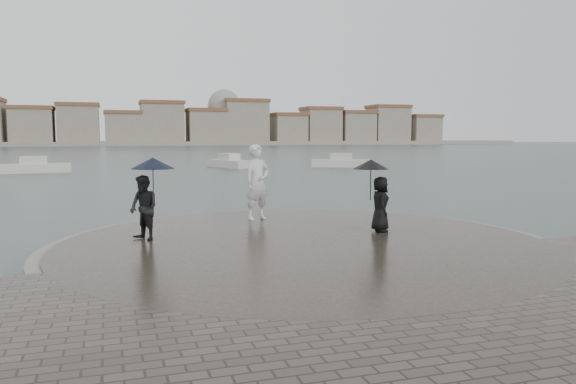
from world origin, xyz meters
name	(u,v)px	position (x,y,z in m)	size (l,w,h in m)	color
ground	(367,294)	(0.00, 0.00, 0.00)	(400.00, 400.00, 0.00)	#2B3835
kerb_ring	(304,249)	(0.00, 3.50, 0.16)	(12.50, 12.50, 0.32)	gray
quay_tip	(304,248)	(0.00, 3.50, 0.18)	(11.90, 11.90, 0.36)	#2D261E
statue	(257,182)	(-0.18, 7.33, 1.52)	(0.84, 0.55, 2.31)	silver
visitor_left	(147,194)	(-3.65, 4.90, 1.51)	(1.28, 1.15, 2.04)	black
visitor_right	(377,191)	(2.33, 4.21, 1.46)	(1.07, 1.01, 1.95)	black
far_skyline	(100,126)	(-6.29, 160.71, 5.61)	(260.00, 20.00, 37.00)	gray
boats	(210,165)	(4.08, 39.91, 0.38)	(32.01, 7.44, 1.50)	beige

